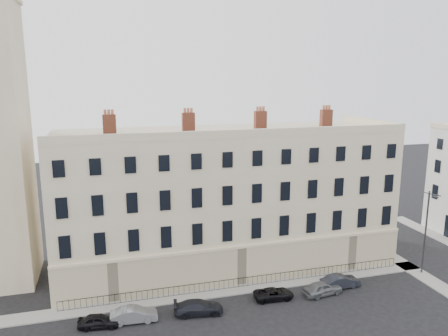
{
  "coord_description": "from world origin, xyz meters",
  "views": [
    {
      "loc": [
        -18.82,
        -32.83,
        20.73
      ],
      "look_at": [
        -6.7,
        10.0,
        11.33
      ],
      "focal_mm": 35.0,
      "sensor_mm": 36.0,
      "label": 1
    }
  ],
  "objects": [
    {
      "name": "car_f",
      "position": [
        3.32,
        2.72,
        0.66
      ],
      "size": [
        4.07,
        1.57,
        1.32
      ],
      "primitive_type": "imported",
      "rotation": [
        0.0,
        0.0,
        1.61
      ],
      "color": "#20232B",
      "rests_on": "ground"
    },
    {
      "name": "pavement_east_return",
      "position": [
        13.0,
        8.0,
        0.06
      ],
      "size": [
        2.0,
        24.0,
        0.12
      ],
      "primitive_type": "cube",
      "color": "gray",
      "rests_on": "ground"
    },
    {
      "name": "pavement_terrace",
      "position": [
        -10.0,
        5.0,
        0.06
      ],
      "size": [
        48.0,
        2.0,
        0.12
      ],
      "primitive_type": "cube",
      "color": "gray",
      "rests_on": "ground"
    },
    {
      "name": "car_c",
      "position": [
        -11.38,
        1.75,
        0.64
      ],
      "size": [
        4.58,
        2.34,
        1.27
      ],
      "primitive_type": "imported",
      "rotation": [
        0.0,
        0.0,
        1.44
      ],
      "color": "black",
      "rests_on": "ground"
    },
    {
      "name": "car_d",
      "position": [
        -3.95,
        2.39,
        0.53
      ],
      "size": [
        3.92,
        1.97,
        1.06
      ],
      "primitive_type": "imported",
      "rotation": [
        0.0,
        0.0,
        1.52
      ],
      "color": "black",
      "rests_on": "ground"
    },
    {
      "name": "car_e",
      "position": [
        0.93,
        1.91,
        0.67
      ],
      "size": [
        4.12,
        2.09,
        1.34
      ],
      "primitive_type": "imported",
      "rotation": [
        0.0,
        0.0,
        1.7
      ],
      "color": "slate",
      "rests_on": "ground"
    },
    {
      "name": "railings",
      "position": [
        -6.0,
        5.4,
        0.55
      ],
      "size": [
        35.0,
        0.04,
        0.96
      ],
      "color": "black",
      "rests_on": "ground"
    },
    {
      "name": "car_a",
      "position": [
        -19.92,
        1.96,
        0.58
      ],
      "size": [
        3.6,
        1.87,
        1.17
      ],
      "primitive_type": "imported",
      "rotation": [
        0.0,
        0.0,
        1.42
      ],
      "color": "black",
      "rests_on": "ground"
    },
    {
      "name": "ground",
      "position": [
        0.0,
        0.0,
        0.0
      ],
      "size": [
        160.0,
        160.0,
        0.0
      ],
      "primitive_type": "plane",
      "color": "black",
      "rests_on": "ground"
    },
    {
      "name": "car_b",
      "position": [
        -17.0,
        2.03,
        0.66
      ],
      "size": [
        4.07,
        1.62,
        1.32
      ],
      "primitive_type": "imported",
      "rotation": [
        0.0,
        0.0,
        1.51
      ],
      "color": "slate",
      "rests_on": "ground"
    },
    {
      "name": "streetlamp",
      "position": [
        13.36,
        3.07,
        5.06
      ],
      "size": [
        0.87,
        1.88,
        9.12
      ],
      "rotation": [
        0.0,
        0.0,
        0.37
      ],
      "color": "#343439",
      "rests_on": "ground"
    },
    {
      "name": "terrace",
      "position": [
        -5.97,
        11.97,
        7.5
      ],
      "size": [
        36.22,
        12.22,
        17.0
      ],
      "color": "beige",
      "rests_on": "ground"
    },
    {
      "name": "pavement_adjacent",
      "position": [
        23.0,
        10.0,
        0.06
      ],
      "size": [
        2.0,
        20.0,
        0.12
      ],
      "primitive_type": "cube",
      "color": "gray",
      "rests_on": "ground"
    }
  ]
}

